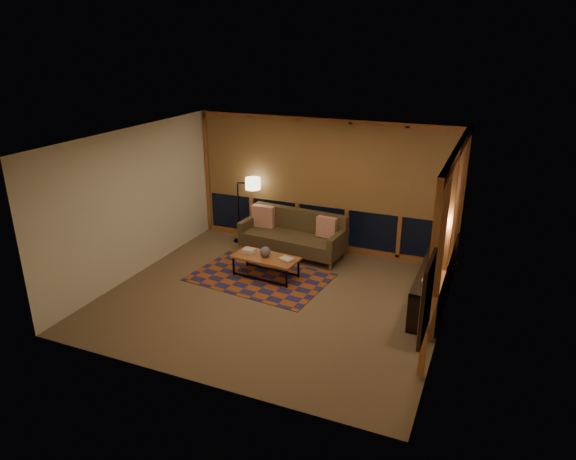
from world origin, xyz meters
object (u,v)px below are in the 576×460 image
at_px(coffee_table, 266,267).
at_px(sofa, 292,235).
at_px(bookshelf, 433,281).
at_px(floor_lamp, 238,209).

bearing_deg(coffee_table, sofa, 92.68).
height_order(sofa, coffee_table, sofa).
bearing_deg(bookshelf, coffee_table, -173.45).
relative_size(coffee_table, floor_lamp, 0.84).
bearing_deg(floor_lamp, coffee_table, -58.81).
bearing_deg(sofa, bookshelf, -10.67).
relative_size(coffee_table, bookshelf, 0.48).
bearing_deg(coffee_table, floor_lamp, 137.75).
xyz_separation_m(coffee_table, bookshelf, (2.95, 0.34, 0.12)).
distance_m(floor_lamp, bookshelf, 4.39).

